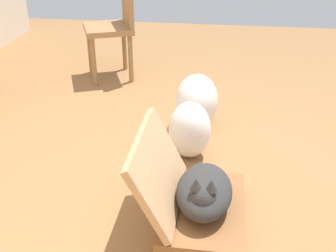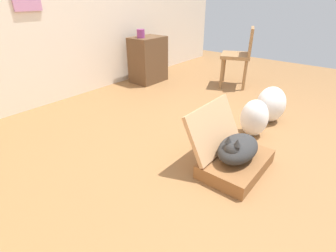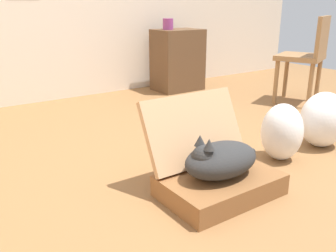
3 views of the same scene
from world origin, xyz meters
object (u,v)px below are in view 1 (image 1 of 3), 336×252
Objects in this scene: suitcase_base at (203,214)px; plastic_bag_clear at (197,101)px; chair at (115,25)px; plastic_bag_white at (190,130)px; cat at (204,191)px.

plastic_bag_clear reaches higher than suitcase_base.
plastic_bag_clear is (1.11, 0.13, 0.14)m from suitcase_base.
plastic_bag_clear is 1.30m from chair.
suitcase_base is at bearing -173.52° from plastic_bag_clear.
plastic_bag_white is (0.67, 0.14, 0.13)m from suitcase_base.
plastic_bag_white is at bearing 11.41° from cat.
suitcase_base is 1.12m from plastic_bag_clear.
cat is at bearing -168.59° from plastic_bag_white.
plastic_bag_white is 0.44m from plastic_bag_clear.
plastic_bag_white is 1.64m from chair.
suitcase_base is at bearing -1.84° from cat.
suitcase_base is at bearing -168.39° from plastic_bag_white.
cat is 1.13m from plastic_bag_clear.
suitcase_base is 1.22× the size of cat.
plastic_bag_white is at bearing 178.55° from plastic_bag_clear.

